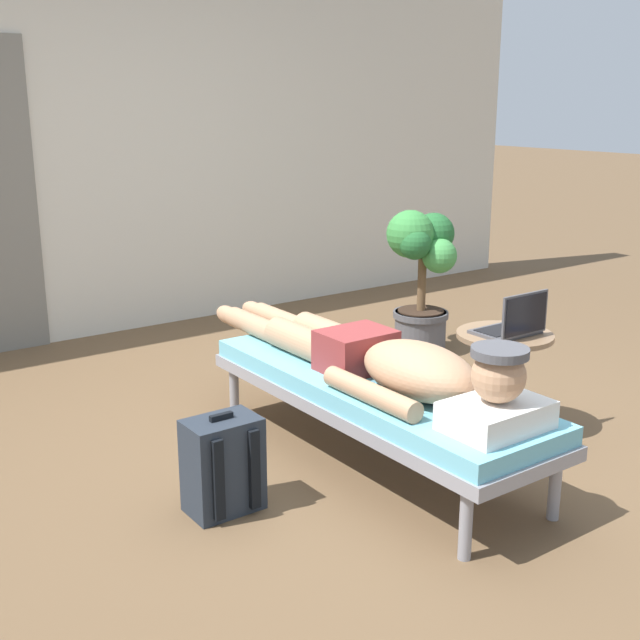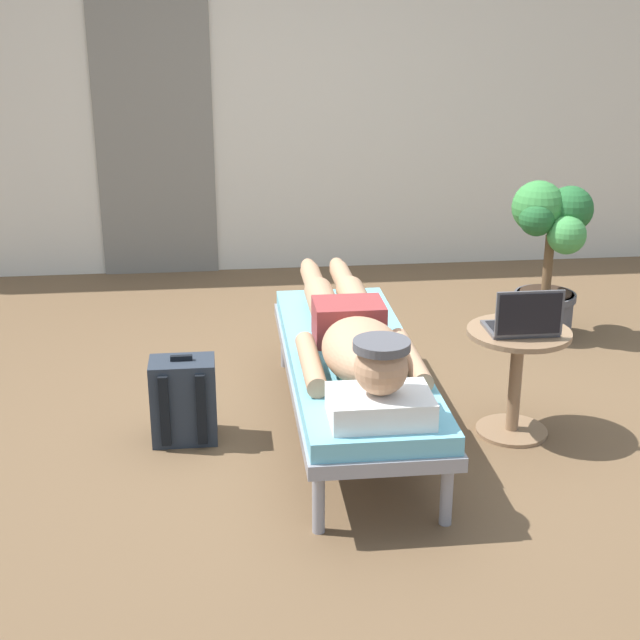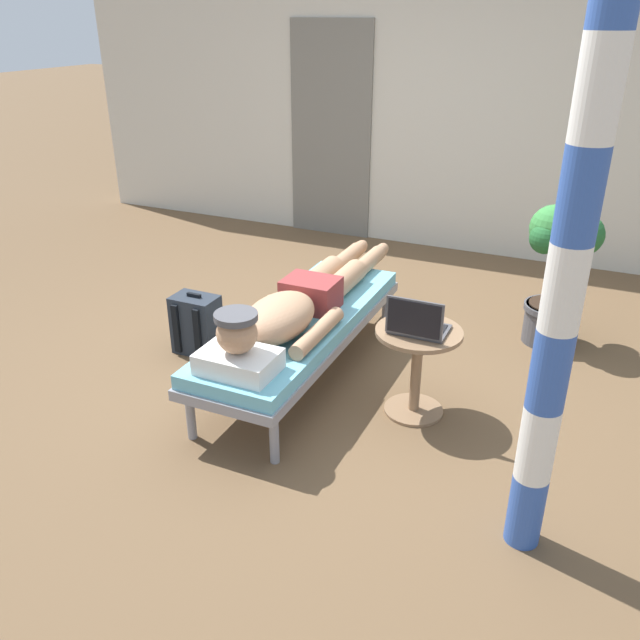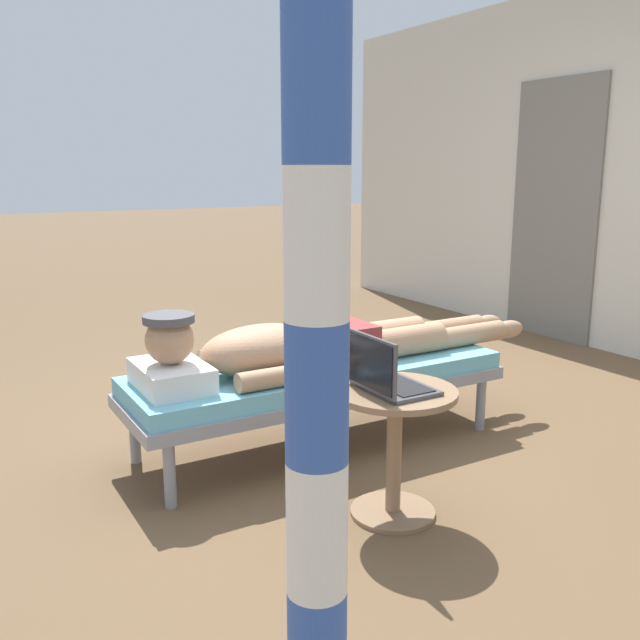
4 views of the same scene
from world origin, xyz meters
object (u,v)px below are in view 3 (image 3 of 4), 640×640
object	(u,v)px
backpack	(197,325)
potted_plant	(559,265)
porch_post	(564,288)
person_reclining	(297,305)
lounge_chair	(302,327)
laptop	(417,324)
side_table	(417,357)

from	to	relation	value
backpack	potted_plant	bearing A→B (deg)	28.13
porch_post	person_reclining	bearing A→B (deg)	151.56
lounge_chair	laptop	distance (m)	0.81
side_table	potted_plant	xyz separation A→B (m)	(0.59, 1.25, 0.21)
potted_plant	person_reclining	bearing A→B (deg)	-137.81
side_table	porch_post	distance (m)	1.35
lounge_chair	person_reclining	size ratio (longest dim) A/B	0.87
person_reclining	porch_post	size ratio (longest dim) A/B	0.91
lounge_chair	side_table	xyz separation A→B (m)	(0.76, -0.10, 0.01)
person_reclining	laptop	distance (m)	0.77
lounge_chair	potted_plant	distance (m)	1.79
laptop	backpack	world-z (taller)	laptop
side_table	backpack	bearing A→B (deg)	175.94
backpack	lounge_chair	bearing A→B (deg)	-0.82
backpack	potted_plant	world-z (taller)	potted_plant
lounge_chair	laptop	xyz separation A→B (m)	(0.76, -0.15, 0.24)
lounge_chair	person_reclining	xyz separation A→B (m)	(0.00, -0.07, 0.17)
person_reclining	laptop	world-z (taller)	laptop
laptop	side_table	bearing A→B (deg)	90.00
side_table	laptop	world-z (taller)	laptop
side_table	lounge_chair	bearing A→B (deg)	172.61
backpack	porch_post	distance (m)	2.64
lounge_chair	backpack	bearing A→B (deg)	179.18
lounge_chair	side_table	bearing A→B (deg)	-7.39
side_table	backpack	size ratio (longest dim) A/B	1.23
person_reclining	laptop	bearing A→B (deg)	-6.19
laptop	potted_plant	world-z (taller)	potted_plant
potted_plant	backpack	bearing A→B (deg)	-151.87
lounge_chair	laptop	bearing A→B (deg)	-11.15
person_reclining	side_table	size ratio (longest dim) A/B	4.15
person_reclining	backpack	size ratio (longest dim) A/B	5.12
lounge_chair	porch_post	bearing A→B (deg)	-30.41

